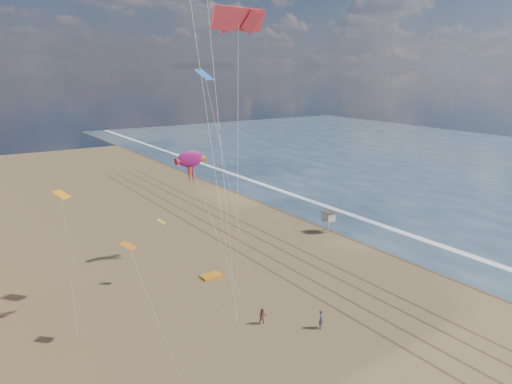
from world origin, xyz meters
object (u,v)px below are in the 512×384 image
kite_flyer_a (321,319)px  show_kite (190,159)px  lifeguard_stand (329,216)px  kite_flyer_b (263,316)px  grounded_kite (211,276)px

kite_flyer_a → show_kite: bearing=54.2°
lifeguard_stand → kite_flyer_b: lifeguard_stand is taller
grounded_kite → kite_flyer_a: size_ratio=1.28×
lifeguard_stand → show_kite: 23.76m
kite_flyer_b → show_kite: bearing=111.3°
lifeguard_stand → kite_flyer_a: bearing=-132.6°
show_kite → kite_flyer_a: bearing=-84.1°
lifeguard_stand → grounded_kite: (-22.06, -4.77, -2.30)m
grounded_kite → lifeguard_stand: bearing=11.8°
lifeguard_stand → grounded_kite: lifeguard_stand is taller
kite_flyer_a → kite_flyer_b: size_ratio=1.15×
show_kite → kite_flyer_b: size_ratio=11.32×
show_kite → kite_flyer_b: (-1.85, -18.46, -12.07)m
lifeguard_stand → kite_flyer_a: (-19.02, -20.71, -1.50)m
lifeguard_stand → grounded_kite: bearing=-167.8°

